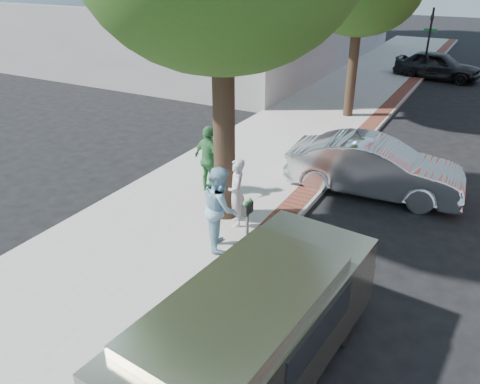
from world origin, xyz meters
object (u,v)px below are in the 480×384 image
Objects in this scene: van at (261,323)px; person_officer at (220,208)px; bg_car at (437,65)px; person_green at (209,160)px; parking_meter at (247,218)px; sedan_silver at (374,167)px; person_gray at (237,193)px.

person_officer is at bearing 136.15° from van.
person_green is at bearing 174.96° from bg_car.
parking_meter is 0.32× the size of bg_car.
parking_meter is 21.40m from bg_car.
van is (0.80, -23.90, 0.23)m from bg_car.
person_officer is (-0.80, 0.25, -0.09)m from parking_meter.
person_officer is 5.21m from sedan_silver.
person_officer is at bearing -23.90° from person_gray.
sedan_silver reaches higher than bg_car.
person_green is 0.41× the size of bg_car.
parking_meter reaches higher than bg_car.
van is (2.38, -2.76, -0.10)m from person_officer.
van reaches higher than parking_meter.
person_officer reaches higher than van.
person_green is at bearing 135.05° from parking_meter.
person_green is at bearing 1.98° from person_officer.
bg_car is 0.89× the size of van.
person_officer is 0.40× the size of sedan_silver.
person_gray is at bearing -26.29° from person_officer.
van reaches higher than sedan_silver.
van is at bearing -173.17° from bg_car.
bg_car is at bearing 142.25° from person_gray.
bg_car is (1.59, 21.13, -0.33)m from person_officer.
parking_meter is 0.77× the size of person_green.
person_gray is at bearing 142.96° from sedan_silver.
person_gray is 0.90× the size of person_green.
person_gray is 0.33× the size of van.
van reaches higher than bg_car.
person_officer reaches higher than parking_meter.
person_gray reaches higher than parking_meter.
person_gray is 2.01m from person_green.
bg_car is at bearing 87.90° from parking_meter.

